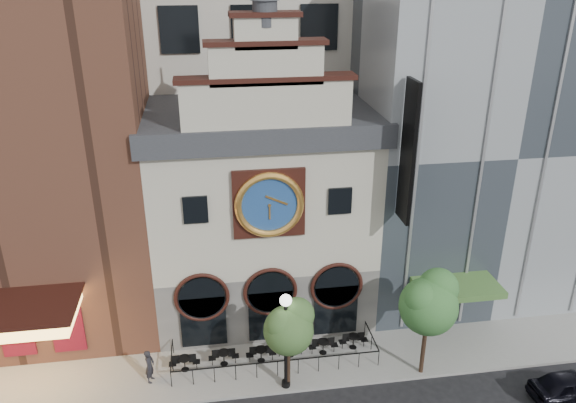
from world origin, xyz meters
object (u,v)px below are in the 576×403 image
(lamppost, at_px, (286,331))
(bistro_3, at_px, (290,348))
(bistro_4, at_px, (323,346))
(bistro_5, at_px, (353,341))
(tree_right, at_px, (430,302))
(car_right, at_px, (572,386))
(tree_left, at_px, (289,326))
(bistro_2, at_px, (261,354))
(bistro_1, at_px, (224,357))
(pedestrian, at_px, (150,366))
(bistro_0, at_px, (185,363))

(lamppost, bearing_deg, bistro_3, 61.72)
(bistro_4, relative_size, bistro_5, 1.00)
(bistro_3, xyz_separation_m, tree_right, (6.49, -2.23, 3.75))
(lamppost, relative_size, tree_right, 0.92)
(tree_right, bearing_deg, bistro_3, 161.00)
(bistro_5, relative_size, lamppost, 0.30)
(car_right, relative_size, tree_left, 0.87)
(bistro_2, height_order, bistro_5, same)
(tree_right, bearing_deg, lamppost, -179.70)
(bistro_2, relative_size, tree_left, 0.33)
(lamppost, xyz_separation_m, tree_right, (7.07, 0.04, 0.94))
(bistro_1, xyz_separation_m, pedestrian, (-3.69, -0.71, 0.44))
(bistro_4, bearing_deg, lamppost, -136.80)
(pedestrian, distance_m, tree_left, 7.43)
(lamppost, bearing_deg, bistro_4, 29.29)
(bistro_1, height_order, tree_right, tree_right)
(pedestrian, xyz_separation_m, tree_left, (6.82, -1.36, 2.62))
(bistro_4, distance_m, car_right, 12.27)
(tree_right, bearing_deg, bistro_1, 168.36)
(pedestrian, xyz_separation_m, lamppost, (6.64, -1.39, 2.38))
(bistro_3, relative_size, tree_left, 0.33)
(bistro_0, distance_m, pedestrian, 1.82)
(bistro_1, relative_size, tree_right, 0.27)
(bistro_1, distance_m, tree_left, 4.84)
(bistro_0, height_order, car_right, car_right)
(pedestrian, bearing_deg, tree_left, -85.02)
(bistro_2, xyz_separation_m, tree_right, (8.08, -2.03, 3.75))
(bistro_2, distance_m, bistro_5, 5.08)
(bistro_0, relative_size, bistro_4, 1.00)
(bistro_5, xyz_separation_m, car_right, (9.52, -5.13, 0.10))
(bistro_5, relative_size, pedestrian, 0.87)
(bistro_1, distance_m, car_right, 17.23)
(bistro_2, distance_m, tree_right, 9.14)
(bistro_3, relative_size, tree_right, 0.27)
(pedestrian, height_order, tree_right, tree_right)
(bistro_1, bearing_deg, bistro_4, 1.16)
(bistro_0, distance_m, bistro_5, 9.05)
(bistro_1, xyz_separation_m, bistro_5, (7.02, 0.30, 0.00))
(lamppost, xyz_separation_m, tree_left, (0.18, 0.03, 0.24))
(bistro_1, bearing_deg, bistro_3, 2.73)
(bistro_2, distance_m, car_right, 15.36)
(bistro_3, height_order, bistro_4, same)
(tree_right, bearing_deg, tree_left, -179.95)
(bistro_4, xyz_separation_m, tree_left, (-2.18, -2.18, 3.06))
(bistro_0, bearing_deg, lamppost, -21.44)
(bistro_4, relative_size, tree_right, 0.27)
(tree_right, bearing_deg, car_right, -22.95)
(bistro_0, bearing_deg, bistro_3, 3.29)
(bistro_5, bearing_deg, bistro_3, -177.78)
(car_right, height_order, tree_right, tree_right)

